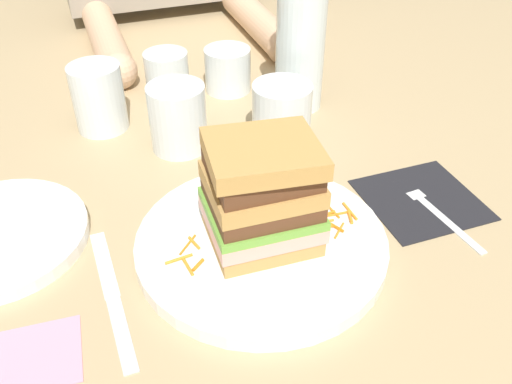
% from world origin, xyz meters
% --- Properties ---
extents(ground_plane, '(3.00, 3.00, 0.00)m').
position_xyz_m(ground_plane, '(0.00, 0.00, 0.00)').
color(ground_plane, tan).
extents(main_plate, '(0.28, 0.28, 0.02)m').
position_xyz_m(main_plate, '(0.00, -0.02, 0.01)').
color(main_plate, white).
rests_on(main_plate, ground_plane).
extents(sandwich, '(0.12, 0.11, 0.12)m').
position_xyz_m(sandwich, '(0.00, -0.02, 0.08)').
color(sandwich, tan).
rests_on(sandwich, main_plate).
extents(carrot_shred_0, '(0.03, 0.01, 0.00)m').
position_xyz_m(carrot_shred_0, '(-0.09, -0.02, 0.02)').
color(carrot_shred_0, orange).
rests_on(carrot_shred_0, main_plate).
extents(carrot_shred_1, '(0.02, 0.01, 0.00)m').
position_xyz_m(carrot_shred_1, '(-0.08, -0.03, 0.02)').
color(carrot_shred_1, orange).
rests_on(carrot_shred_1, main_plate).
extents(carrot_shred_2, '(0.01, 0.02, 0.00)m').
position_xyz_m(carrot_shred_2, '(-0.07, 0.00, 0.02)').
color(carrot_shred_2, orange).
rests_on(carrot_shred_2, main_plate).
extents(carrot_shred_3, '(0.02, 0.03, 0.00)m').
position_xyz_m(carrot_shred_3, '(-0.08, 0.00, 0.02)').
color(carrot_shred_3, orange).
rests_on(carrot_shred_3, main_plate).
extents(carrot_shred_4, '(0.01, 0.03, 0.00)m').
position_xyz_m(carrot_shred_4, '(-0.09, -0.03, 0.02)').
color(carrot_shred_4, orange).
rests_on(carrot_shred_4, main_plate).
extents(carrot_shred_5, '(0.01, 0.03, 0.00)m').
position_xyz_m(carrot_shred_5, '(0.09, -0.00, 0.02)').
color(carrot_shred_5, orange).
rests_on(carrot_shred_5, main_plate).
extents(carrot_shred_6, '(0.01, 0.02, 0.00)m').
position_xyz_m(carrot_shred_6, '(0.11, -0.02, 0.02)').
color(carrot_shred_6, orange).
rests_on(carrot_shred_6, main_plate).
extents(carrot_shred_7, '(0.03, 0.01, 0.00)m').
position_xyz_m(carrot_shred_7, '(0.07, -0.01, 0.02)').
color(carrot_shred_7, orange).
rests_on(carrot_shred_7, main_plate).
extents(carrot_shred_8, '(0.01, 0.03, 0.00)m').
position_xyz_m(carrot_shred_8, '(0.08, -0.03, 0.02)').
color(carrot_shred_8, orange).
rests_on(carrot_shred_8, main_plate).
extents(carrot_shred_9, '(0.03, 0.01, 0.00)m').
position_xyz_m(carrot_shred_9, '(0.09, -0.01, 0.02)').
color(carrot_shred_9, orange).
rests_on(carrot_shred_9, main_plate).
extents(carrot_shred_10, '(0.02, 0.01, 0.00)m').
position_xyz_m(carrot_shred_10, '(0.07, -0.02, 0.02)').
color(carrot_shred_10, orange).
rests_on(carrot_shred_10, main_plate).
extents(carrot_shred_11, '(0.02, 0.01, 0.00)m').
position_xyz_m(carrot_shred_11, '(0.09, -0.01, 0.02)').
color(carrot_shred_11, orange).
rests_on(carrot_shred_11, main_plate).
extents(carrot_shred_12, '(0.02, 0.02, 0.00)m').
position_xyz_m(carrot_shred_12, '(0.08, -0.04, 0.02)').
color(carrot_shred_12, orange).
rests_on(carrot_shred_12, main_plate).
extents(carrot_shred_13, '(0.00, 0.03, 0.00)m').
position_xyz_m(carrot_shred_13, '(0.11, -0.01, 0.02)').
color(carrot_shred_13, orange).
rests_on(carrot_shred_13, main_plate).
extents(napkin_dark, '(0.14, 0.13, 0.00)m').
position_xyz_m(napkin_dark, '(0.22, 0.00, 0.00)').
color(napkin_dark, black).
rests_on(napkin_dark, ground_plane).
extents(fork, '(0.03, 0.17, 0.00)m').
position_xyz_m(fork, '(0.22, -0.02, 0.00)').
color(fork, silver).
rests_on(fork, napkin_dark).
extents(knife, '(0.02, 0.20, 0.00)m').
position_xyz_m(knife, '(-0.17, -0.03, 0.00)').
color(knife, silver).
rests_on(knife, ground_plane).
extents(juice_glass, '(0.08, 0.08, 0.09)m').
position_xyz_m(juice_glass, '(0.11, 0.19, 0.04)').
color(juice_glass, white).
rests_on(juice_glass, ground_plane).
extents(water_bottle, '(0.07, 0.07, 0.26)m').
position_xyz_m(water_bottle, '(0.17, 0.28, 0.11)').
color(water_bottle, silver).
rests_on(water_bottle, ground_plane).
extents(empty_tumbler_0, '(0.08, 0.08, 0.09)m').
position_xyz_m(empty_tumbler_0, '(-0.03, 0.22, 0.05)').
color(empty_tumbler_0, silver).
rests_on(empty_tumbler_0, ground_plane).
extents(empty_tumbler_1, '(0.07, 0.07, 0.10)m').
position_xyz_m(empty_tumbler_1, '(-0.13, 0.32, 0.05)').
color(empty_tumbler_1, silver).
rests_on(empty_tumbler_1, ground_plane).
extents(empty_tumbler_2, '(0.07, 0.07, 0.07)m').
position_xyz_m(empty_tumbler_2, '(-0.01, 0.38, 0.04)').
color(empty_tumbler_2, silver).
rests_on(empty_tumbler_2, ground_plane).
extents(empty_tumbler_3, '(0.08, 0.08, 0.07)m').
position_xyz_m(empty_tumbler_3, '(0.08, 0.37, 0.04)').
color(empty_tumbler_3, silver).
rests_on(empty_tumbler_3, ground_plane).
extents(napkin_pink, '(0.08, 0.08, 0.00)m').
position_xyz_m(napkin_pink, '(-0.24, -0.08, 0.00)').
color(napkin_pink, pink).
rests_on(napkin_pink, ground_plane).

